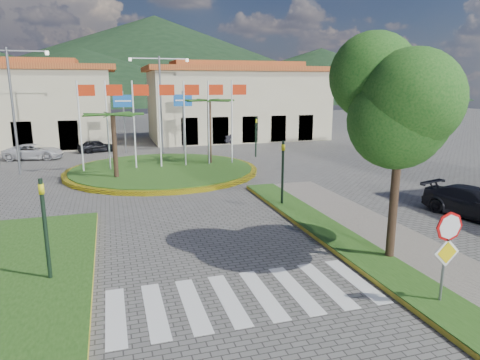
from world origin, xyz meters
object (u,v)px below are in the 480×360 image
object	(u,v)px
deciduous_tree	(402,105)
white_van	(34,152)
car_side_right	(475,203)
car_dark_b	(237,137)
car_dark_a	(97,146)
roundabout_island	(163,170)
stop_sign	(447,243)

from	to	relation	value
deciduous_tree	white_van	world-z (taller)	deciduous_tree
car_side_right	car_dark_b	bearing A→B (deg)	81.35
car_dark_b	car_side_right	xyz separation A→B (m)	(3.06, -26.53, 0.07)
car_dark_a	white_van	bearing A→B (deg)	100.82
roundabout_island	car_side_right	distance (m)	18.49
white_van	car_side_right	world-z (taller)	car_side_right
stop_sign	car_dark_b	bearing A→B (deg)	82.91
roundabout_island	car_dark_b	distance (m)	15.35
stop_sign	car_side_right	size ratio (longest dim) A/B	0.58
roundabout_island	deciduous_tree	xyz separation A→B (m)	(5.50, -17.00, 5.00)
car_side_right	white_van	bearing A→B (deg)	118.39
car_dark_a	car_side_right	xyz separation A→B (m)	(16.38, -24.44, 0.12)
roundabout_island	car_dark_b	size ratio (longest dim) A/B	3.52
car_dark_a	car_dark_b	bearing A→B (deg)	-97.41
roundabout_island	white_van	size ratio (longest dim) A/B	2.93
roundabout_island	deciduous_tree	size ratio (longest dim) A/B	1.87
deciduous_tree	car_dark_b	distance (m)	30.03
stop_sign	deciduous_tree	xyz separation A→B (m)	(0.60, 3.04, 3.38)
car_dark_a	roundabout_island	bearing A→B (deg)	-173.45
roundabout_island	car_side_right	size ratio (longest dim) A/B	2.79
car_side_right	deciduous_tree	bearing A→B (deg)	-170.86
deciduous_tree	car_dark_a	distance (m)	29.47
car_dark_b	car_side_right	size ratio (longest dim) A/B	0.79
deciduous_tree	car_dark_b	xyz separation A→B (m)	(3.44, 29.48, -4.58)
car_dark_a	car_dark_b	xyz separation A→B (m)	(13.33, 2.10, 0.05)
car_dark_a	car_side_right	bearing A→B (deg)	-162.53
roundabout_island	stop_sign	xyz separation A→B (m)	(4.90, -20.04, 1.61)
deciduous_tree	car_dark_b	world-z (taller)	deciduous_tree
deciduous_tree	car_side_right	xyz separation A→B (m)	(6.50, 2.94, -4.52)
car_dark_a	stop_sign	bearing A→B (deg)	-179.39
roundabout_island	car_side_right	bearing A→B (deg)	-49.53
car_dark_b	car_side_right	world-z (taller)	car_side_right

